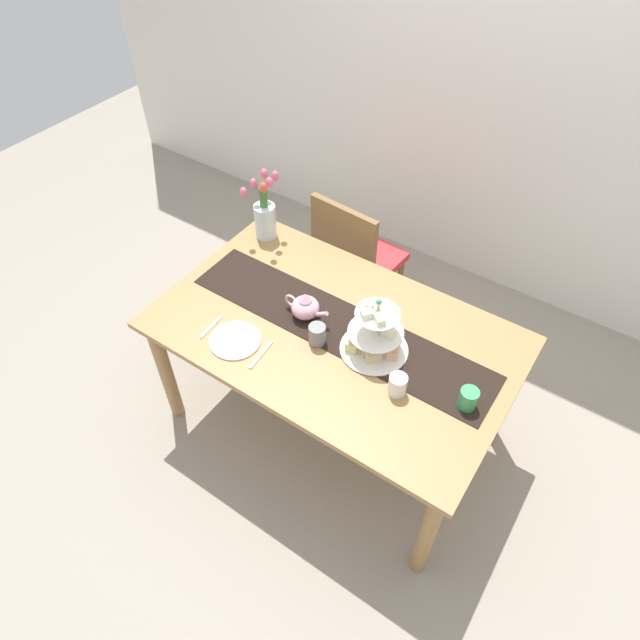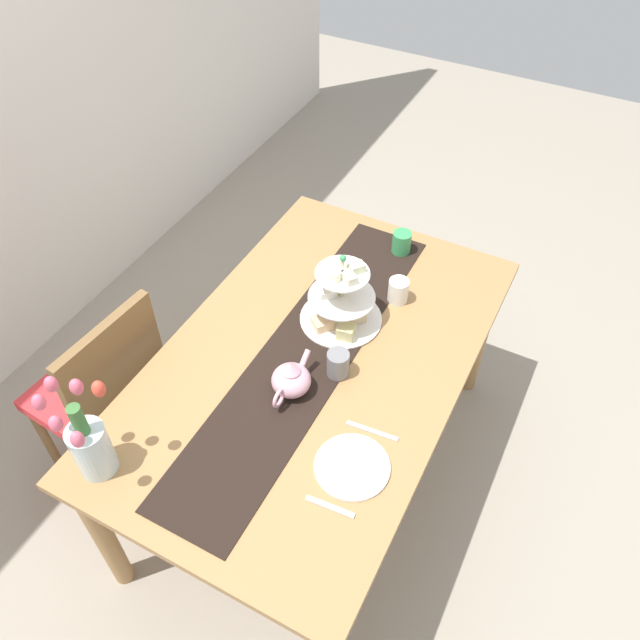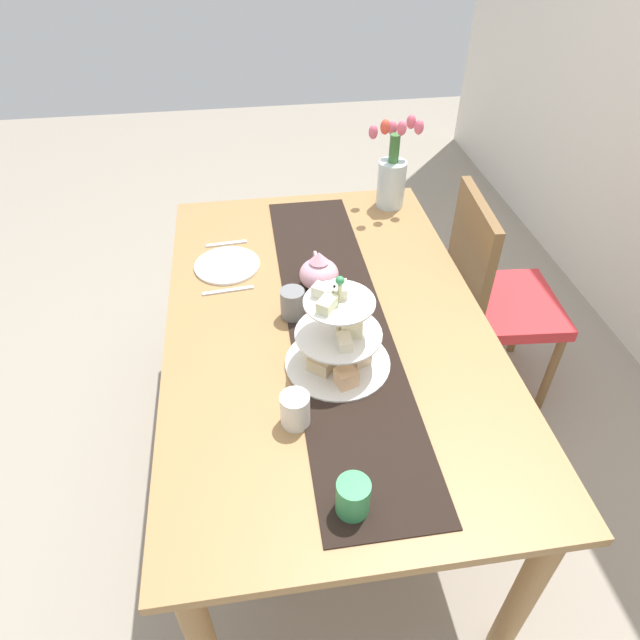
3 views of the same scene
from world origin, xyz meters
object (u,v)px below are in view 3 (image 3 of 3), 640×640
(tiered_cake_stand, at_px, (338,341))
(knife_left, at_px, (228,291))
(teapot, at_px, (319,273))
(dining_table, at_px, (326,341))
(chair_left, at_px, (491,293))
(mug_orange, at_px, (353,497))
(tulip_vase, at_px, (392,174))
(dinner_plate_left, at_px, (227,265))
(mug_white_text, at_px, (295,410))
(mug_grey, at_px, (293,303))
(fork_left, at_px, (227,244))

(tiered_cake_stand, height_order, knife_left, tiered_cake_stand)
(tiered_cake_stand, xyz_separation_m, teapot, (-0.36, 0.00, -0.03))
(dining_table, relative_size, tiered_cake_stand, 5.34)
(teapot, bearing_deg, chair_left, 103.30)
(teapot, height_order, mug_orange, teapot)
(dining_table, distance_m, tulip_vase, 0.81)
(teapot, distance_m, dinner_plate_left, 0.35)
(mug_orange, bearing_deg, dining_table, 176.07)
(dining_table, bearing_deg, tulip_vase, 151.39)
(mug_white_text, bearing_deg, mug_orange, 20.14)
(dining_table, xyz_separation_m, mug_grey, (-0.03, -0.10, 0.15))
(tiered_cake_stand, distance_m, mug_white_text, 0.24)
(teapot, xyz_separation_m, mug_white_text, (0.56, -0.14, -0.01))
(teapot, bearing_deg, knife_left, -94.16)
(teapot, bearing_deg, tiered_cake_stand, -0.21)
(tiered_cake_stand, xyz_separation_m, dinner_plate_left, (-0.53, -0.30, -0.08))
(tulip_vase, bearing_deg, dinner_plate_left, -62.56)
(tiered_cake_stand, xyz_separation_m, mug_white_text, (0.19, -0.14, -0.04))
(tulip_vase, xyz_separation_m, dinner_plate_left, (0.35, -0.67, -0.13))
(tulip_vase, bearing_deg, chair_left, 45.79)
(mug_white_text, height_order, mug_orange, same)
(mug_orange, bearing_deg, mug_white_text, -159.86)
(dining_table, relative_size, dinner_plate_left, 7.06)
(knife_left, bearing_deg, mug_orange, 16.92)
(teapot, xyz_separation_m, mug_orange, (0.82, -0.05, -0.01))
(chair_left, bearing_deg, mug_grey, -69.57)
(chair_left, height_order, mug_orange, chair_left)
(fork_left, distance_m, knife_left, 0.29)
(tiered_cake_stand, bearing_deg, dinner_plate_left, -150.49)
(tulip_vase, distance_m, mug_grey, 0.81)
(teapot, distance_m, fork_left, 0.44)
(knife_left, height_order, mug_grey, mug_grey)
(tiered_cake_stand, bearing_deg, knife_left, -142.11)
(knife_left, distance_m, mug_orange, 0.88)
(tulip_vase, bearing_deg, mug_orange, -17.24)
(tulip_vase, height_order, mug_grey, tulip_vase)
(knife_left, bearing_deg, tulip_vase, 126.31)
(fork_left, height_order, knife_left, same)
(teapot, bearing_deg, dining_table, 0.00)
(chair_left, xyz_separation_m, tulip_vase, (-0.34, -0.35, 0.37))
(dining_table, distance_m, fork_left, 0.57)
(dining_table, distance_m, mug_orange, 0.68)
(chair_left, height_order, tulip_vase, tulip_vase)
(teapot, xyz_separation_m, fork_left, (-0.31, -0.30, -0.06))
(mug_grey, relative_size, mug_white_text, 1.00)
(knife_left, distance_m, mug_grey, 0.26)
(dinner_plate_left, bearing_deg, teapot, 61.08)
(fork_left, relative_size, knife_left, 0.88)
(tulip_vase, height_order, mug_white_text, tulip_vase)
(tiered_cake_stand, xyz_separation_m, knife_left, (-0.39, -0.30, -0.09))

